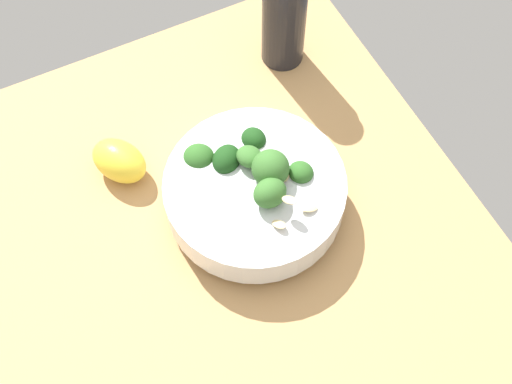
{
  "coord_description": "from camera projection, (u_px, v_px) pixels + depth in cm",
  "views": [
    {
      "loc": [
        -9.32,
        -30.62,
        65.2
      ],
      "look_at": [
        5.73,
        -0.29,
        4.0
      ],
      "focal_mm": 46.32,
      "sensor_mm": 36.0,
      "label": 1
    }
  ],
  "objects": [
    {
      "name": "ground_plane",
      "position": [
        209.0,
        236.0,
        0.74
      ],
      "size": [
        57.49,
        57.49,
        4.05
      ],
      "primitive_type": "cube",
      "color": "tan"
    },
    {
      "name": "bowl_of_broccoli",
      "position": [
        256.0,
        192.0,
        0.7
      ],
      "size": [
        19.33,
        19.33,
        9.62
      ],
      "color": "white",
      "rests_on": "ground_plane"
    },
    {
      "name": "lemon_wedge",
      "position": [
        119.0,
        161.0,
        0.74
      ],
      "size": [
        7.37,
        8.05,
        4.79
      ],
      "primitive_type": "ellipsoid",
      "rotation": [
        0.0,
        0.0,
        5.27
      ],
      "color": "yellow",
      "rests_on": "ground_plane"
    },
    {
      "name": "bottle_tall",
      "position": [
        285.0,
        7.0,
        0.77
      ],
      "size": [
        5.31,
        5.31,
        17.63
      ],
      "color": "black",
      "rests_on": "ground_plane"
    }
  ]
}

